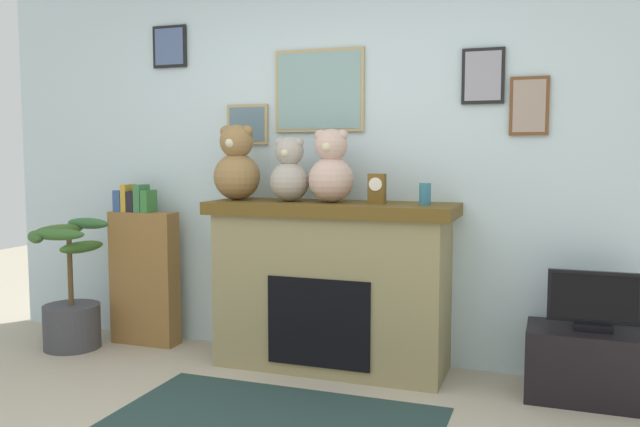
% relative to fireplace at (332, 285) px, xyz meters
% --- Properties ---
extents(back_wall, '(5.20, 0.15, 2.60)m').
position_rel_fireplace_xyz_m(back_wall, '(-0.09, 0.31, 0.76)').
color(back_wall, silver).
rests_on(back_wall, ground_plane).
extents(fireplace, '(1.57, 0.56, 1.07)m').
position_rel_fireplace_xyz_m(fireplace, '(0.00, 0.00, 0.00)').
color(fireplace, '#8E8257').
rests_on(fireplace, ground_plane).
extents(bookshelf, '(0.50, 0.16, 1.16)m').
position_rel_fireplace_xyz_m(bookshelf, '(-1.45, 0.05, -0.02)').
color(bookshelf, olive).
rests_on(bookshelf, ground_plane).
extents(potted_plant, '(0.55, 0.57, 0.91)m').
position_rel_fireplace_xyz_m(potted_plant, '(-1.87, -0.23, -0.23)').
color(potted_plant, '#3F3F44').
rests_on(potted_plant, ground_plane).
extents(tv_stand, '(0.70, 0.40, 0.40)m').
position_rel_fireplace_xyz_m(tv_stand, '(1.55, -0.05, -0.34)').
color(tv_stand, black).
rests_on(tv_stand, ground_plane).
extents(television, '(0.49, 0.14, 0.33)m').
position_rel_fireplace_xyz_m(television, '(1.55, -0.05, 0.01)').
color(television, black).
rests_on(television, tv_stand).
extents(area_rug, '(1.70, 0.98, 0.01)m').
position_rel_fireplace_xyz_m(area_rug, '(-0.00, -0.93, -0.54)').
color(area_rug, '#253C39').
rests_on(area_rug, ground_plane).
extents(candle_jar, '(0.07, 0.07, 0.13)m').
position_rel_fireplace_xyz_m(candle_jar, '(0.60, -0.02, 0.59)').
color(candle_jar, teal).
rests_on(candle_jar, fireplace).
extents(mantel_clock, '(0.10, 0.08, 0.18)m').
position_rel_fireplace_xyz_m(mantel_clock, '(0.30, -0.02, 0.62)').
color(mantel_clock, brown).
rests_on(mantel_clock, fireplace).
extents(teddy_bear_grey, '(0.31, 0.31, 0.50)m').
position_rel_fireplace_xyz_m(teddy_bear_grey, '(-0.65, -0.02, 0.75)').
color(teddy_bear_grey, olive).
rests_on(teddy_bear_grey, fireplace).
extents(teddy_bear_tan, '(0.26, 0.26, 0.41)m').
position_rel_fireplace_xyz_m(teddy_bear_tan, '(-0.28, -0.02, 0.71)').
color(teddy_bear_tan, '#A8A094').
rests_on(teddy_bear_tan, fireplace).
extents(teddy_bear_brown, '(0.29, 0.29, 0.46)m').
position_rel_fireplace_xyz_m(teddy_bear_brown, '(0.00, -0.02, 0.74)').
color(teddy_bear_brown, '#CBA798').
rests_on(teddy_bear_brown, fireplace).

